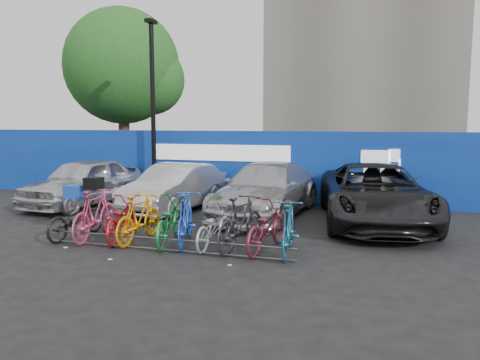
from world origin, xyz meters
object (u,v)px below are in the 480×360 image
at_px(lamppost, 153,105).
at_px(car_0, 84,182).
at_px(bike_5, 185,218).
at_px(bike_8, 267,227).
at_px(bike_rack, 164,244).
at_px(bike_3, 139,218).
at_px(tree, 127,69).
at_px(car_2, 266,190).
at_px(bike_2, 121,219).
at_px(bike_4, 169,221).
at_px(bike_9, 288,228).
at_px(bike_6, 213,227).
at_px(bike_0, 76,218).
at_px(car_3, 375,194).
at_px(bike_1, 95,214).
at_px(bike_7, 241,223).
at_px(car_1, 175,188).

xyz_separation_m(lamppost, car_0, (-1.69, -1.69, -2.50)).
height_order(bike_5, bike_8, bike_5).
xyz_separation_m(bike_rack, bike_3, (-0.89, 0.59, 0.39)).
height_order(tree, car_2, tree).
bearing_deg(bike_2, bike_4, 170.29).
bearing_deg(bike_9, bike_4, -6.48).
distance_m(car_2, bike_6, 3.75).
height_order(bike_3, bike_6, bike_3).
height_order(lamppost, bike_8, lamppost).
bearing_deg(bike_5, bike_2, -11.97).
height_order(bike_0, bike_5, bike_5).
height_order(bike_rack, bike_6, bike_6).
bearing_deg(bike_9, bike_3, -4.92).
bearing_deg(bike_6, car_3, -129.18).
relative_size(lamppost, bike_3, 3.34).
xyz_separation_m(tree, bike_0, (4.27, -10.14, -4.60)).
bearing_deg(tree, bike_0, -67.13).
bearing_deg(bike_0, bike_5, -168.79).
relative_size(bike_0, bike_1, 0.91).
distance_m(bike_rack, bike_7, 1.68).
bearing_deg(tree, car_3, -30.83).
height_order(bike_rack, car_0, car_0).
bearing_deg(bike_7, bike_1, 14.07).
relative_size(tree, bike_6, 4.52).
bearing_deg(bike_2, bike_9, 167.25).
distance_m(car_1, bike_9, 5.62).
distance_m(bike_6, bike_8, 1.18).
bearing_deg(tree, bike_2, -61.70).
relative_size(car_2, bike_9, 2.85).
xyz_separation_m(bike_rack, bike_0, (-2.50, 0.52, 0.31)).
relative_size(car_0, car_1, 1.05).
distance_m(car_2, bike_8, 3.78).
xyz_separation_m(tree, bike_6, (7.64, -10.01, -4.62)).
distance_m(bike_2, bike_6, 2.24).
height_order(car_1, bike_2, car_1).
height_order(bike_rack, bike_0, bike_0).
bearing_deg(bike_1, bike_5, 179.40).
relative_size(car_1, bike_6, 2.51).
height_order(car_2, bike_0, car_2).
height_order(car_0, bike_4, car_0).
xyz_separation_m(lamppost, bike_8, (5.24, -5.30, -2.76)).
distance_m(bike_4, bike_8, 2.22).
bearing_deg(bike_4, bike_2, -7.48).
xyz_separation_m(bike_2, bike_5, (1.57, 0.06, 0.10)).
bearing_deg(bike_0, bike_9, -171.88).
xyz_separation_m(car_3, bike_1, (-6.20, -3.57, -0.21)).
bearing_deg(bike_rack, bike_6, 36.68).
bearing_deg(bike_rack, bike_9, 11.85).
distance_m(car_0, car_1, 3.23).
relative_size(car_3, bike_9, 3.14).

